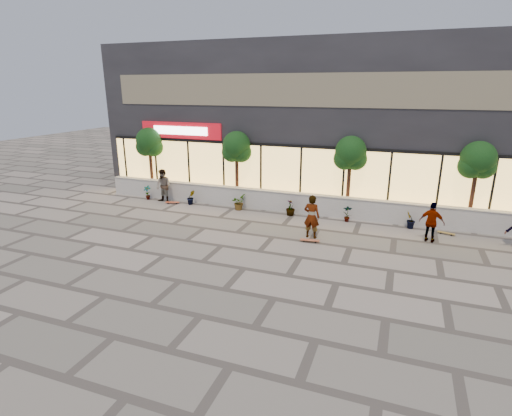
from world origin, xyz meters
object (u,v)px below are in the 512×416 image
(tree_east, at_px, (478,162))
(tree_west, at_px, (149,144))
(skateboard_center, at_px, (310,240))
(tree_mideast, at_px, (350,155))
(skateboard_right_near, at_px, (446,233))
(tree_midwest, at_px, (237,149))
(skater_center, at_px, (312,217))
(skateboard_left, at_px, (172,202))
(skater_left, at_px, (163,186))
(skater_right_near, at_px, (432,222))

(tree_east, bearing_deg, tree_west, 180.00)
(tree_west, relative_size, skateboard_center, 4.78)
(tree_mideast, xyz_separation_m, skateboard_right_near, (4.50, -1.50, -2.91))
(tree_midwest, relative_size, skater_center, 2.09)
(skateboard_left, bearing_deg, skater_left, 154.03)
(tree_midwest, bearing_deg, skateboard_left, -155.09)
(tree_west, bearing_deg, skateboard_right_near, -5.36)
(skater_left, bearing_deg, tree_west, 153.26)
(skater_center, bearing_deg, tree_east, -144.20)
(tree_midwest, distance_m, skater_left, 4.56)
(skater_left, height_order, skateboard_center, skater_left)
(skater_center, bearing_deg, skater_right_near, -160.61)
(tree_midwest, distance_m, skater_center, 6.70)
(skateboard_right_near, bearing_deg, tree_west, -170.47)
(tree_west, relative_size, skateboard_left, 4.89)
(tree_midwest, height_order, skateboard_left, tree_midwest)
(tree_west, bearing_deg, skater_center, -20.25)
(tree_midwest, xyz_separation_m, skater_left, (-3.81, -1.40, -2.06))
(tree_mideast, bearing_deg, skateboard_center, -101.14)
(tree_midwest, relative_size, skateboard_left, 4.89)
(tree_mideast, height_order, skateboard_center, tree_mideast)
(skateboard_left, bearing_deg, skater_center, -32.37)
(skateboard_center, height_order, skateboard_left, skateboard_center)
(tree_west, xyz_separation_m, skater_right_near, (15.28, -2.65, -2.14))
(tree_midwest, bearing_deg, skater_right_near, -15.18)
(skateboard_center, distance_m, skateboard_left, 8.86)
(tree_midwest, height_order, skateboard_right_near, tree_midwest)
(skateboard_left, height_order, skateboard_right_near, skateboard_left)
(skateboard_center, bearing_deg, skater_left, 154.11)
(tree_midwest, bearing_deg, skateboard_right_near, -8.13)
(skateboard_right_near, bearing_deg, skateboard_center, -136.56)
(tree_mideast, bearing_deg, tree_west, 180.00)
(tree_west, bearing_deg, skateboard_left, -33.45)
(tree_east, height_order, skater_right_near, tree_east)
(skateboard_center, relative_size, skateboard_left, 1.02)
(skater_left, bearing_deg, skater_right_near, 7.71)
(skateboard_center, bearing_deg, tree_east, 27.56)
(tree_east, xyz_separation_m, skateboard_left, (-14.73, -1.50, -2.91))
(skateboard_left, bearing_deg, skateboard_center, -35.54)
(tree_west, bearing_deg, tree_east, 0.00)
(skater_center, distance_m, skater_left, 9.21)
(tree_mideast, height_order, skateboard_right_near, tree_mideast)
(skateboard_right_near, bearing_deg, skateboard_left, -165.12)
(skateboard_center, bearing_deg, skater_center, 91.22)
(skater_left, distance_m, skateboard_center, 9.48)
(tree_west, xyz_separation_m, skateboard_left, (2.27, -1.50, -2.91))
(tree_mideast, xyz_separation_m, skateboard_left, (-9.23, -1.50, -2.91))
(tree_west, height_order, tree_mideast, same)
(tree_midwest, xyz_separation_m, tree_east, (11.50, 0.00, 0.00))
(skater_left, bearing_deg, skateboard_left, 3.27)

